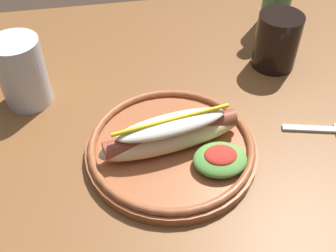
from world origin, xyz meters
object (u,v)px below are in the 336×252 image
soda_cup (277,41)px  hot_dog_plate (174,145)px  fork (326,129)px  water_cup (22,72)px

soda_cup → hot_dog_plate: bearing=-139.7°
hot_dog_plate → soda_cup: 0.30m
hot_dog_plate → fork: size_ratio=2.16×
hot_dog_plate → soda_cup: (0.23, 0.20, 0.03)m
fork → water_cup: water_cup is taller
hot_dog_plate → water_cup: bearing=143.1°
hot_dog_plate → water_cup: water_cup is taller
hot_dog_plate → fork: (0.25, 0.01, -0.02)m
water_cup → hot_dog_plate: bearing=-36.9°
fork → soda_cup: 0.20m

